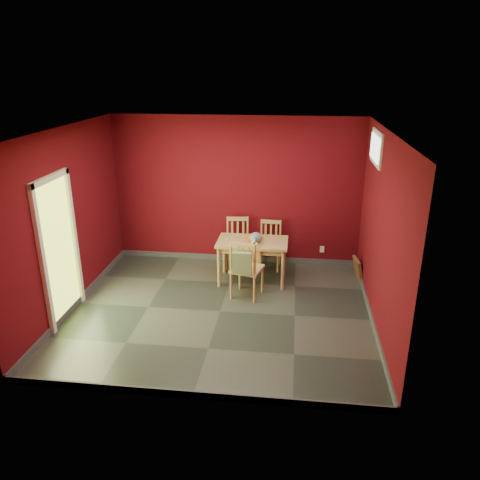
# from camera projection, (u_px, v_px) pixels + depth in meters

# --- Properties ---
(ground) EXTENTS (4.50, 4.50, 0.00)m
(ground) POSITION_uv_depth(u_px,v_px,m) (220.00, 311.00, 7.09)
(ground) COLOR #2D342D
(ground) RESTS_ON ground
(room_shell) EXTENTS (4.50, 4.50, 4.50)m
(room_shell) POSITION_uv_depth(u_px,v_px,m) (220.00, 308.00, 7.08)
(room_shell) COLOR #50080F
(room_shell) RESTS_ON ground
(doorway) EXTENTS (0.06, 1.01, 2.13)m
(doorway) POSITION_uv_depth(u_px,v_px,m) (58.00, 246.00, 6.57)
(doorway) COLOR #B7D838
(doorway) RESTS_ON ground
(window) EXTENTS (0.05, 0.90, 0.50)m
(window) POSITION_uv_depth(u_px,v_px,m) (376.00, 148.00, 6.95)
(window) COLOR white
(window) RESTS_ON room_shell
(outlet_plate) EXTENTS (0.08, 0.02, 0.12)m
(outlet_plate) POSITION_uv_depth(u_px,v_px,m) (322.00, 249.00, 8.66)
(outlet_plate) COLOR silver
(outlet_plate) RESTS_ON room_shell
(dining_table) EXTENTS (1.19, 0.70, 0.74)m
(dining_table) POSITION_uv_depth(u_px,v_px,m) (252.00, 246.00, 7.87)
(dining_table) COLOR tan
(dining_table) RESTS_ON ground
(table_runner) EXTENTS (0.32, 0.65, 0.33)m
(table_runner) POSITION_uv_depth(u_px,v_px,m) (252.00, 246.00, 7.75)
(table_runner) COLOR #A7712B
(table_runner) RESTS_ON dining_table
(chair_far_left) EXTENTS (0.47, 0.47, 0.92)m
(chair_far_left) POSITION_uv_depth(u_px,v_px,m) (238.00, 242.00, 8.52)
(chair_far_left) COLOR tan
(chair_far_left) RESTS_ON ground
(chair_far_right) EXTENTS (0.43, 0.43, 0.87)m
(chair_far_right) POSITION_uv_depth(u_px,v_px,m) (270.00, 244.00, 8.50)
(chair_far_right) COLOR tan
(chair_far_right) RESTS_ON ground
(chair_near) EXTENTS (0.55, 0.55, 0.98)m
(chair_near) POSITION_uv_depth(u_px,v_px,m) (246.00, 268.00, 7.37)
(chair_near) COLOR tan
(chair_near) RESTS_ON ground
(tote_bag) EXTENTS (0.29, 0.18, 0.41)m
(tote_bag) POSITION_uv_depth(u_px,v_px,m) (242.00, 263.00, 7.10)
(tote_bag) COLOR #6F8555
(tote_bag) RESTS_ON chair_near
(cat) EXTENTS (0.36, 0.46, 0.20)m
(cat) POSITION_uv_depth(u_px,v_px,m) (255.00, 236.00, 7.77)
(cat) COLOR slate
(cat) RESTS_ON table_runner
(picture_frame) EXTENTS (0.18, 0.40, 0.39)m
(picture_frame) POSITION_uv_depth(u_px,v_px,m) (358.00, 269.00, 8.07)
(picture_frame) COLOR brown
(picture_frame) RESTS_ON ground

